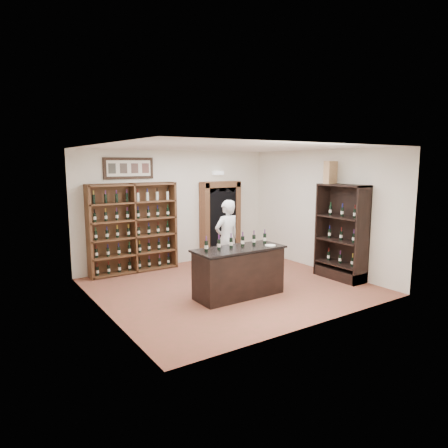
# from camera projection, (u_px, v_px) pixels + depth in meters

# --- Properties ---
(floor) EXTENTS (5.50, 5.50, 0.00)m
(floor) POSITION_uv_depth(u_px,v_px,m) (230.00, 287.00, 8.74)
(floor) COLOR brown
(floor) RESTS_ON ground
(ceiling) EXTENTS (5.50, 5.50, 0.00)m
(ceiling) POSITION_uv_depth(u_px,v_px,m) (230.00, 147.00, 8.28)
(ceiling) COLOR white
(ceiling) RESTS_ON wall_back
(wall_back) EXTENTS (5.50, 0.04, 3.00)m
(wall_back) POSITION_uv_depth(u_px,v_px,m) (177.00, 208.00, 10.57)
(wall_back) COLOR silver
(wall_back) RESTS_ON ground
(wall_left) EXTENTS (0.04, 5.00, 3.00)m
(wall_left) POSITION_uv_depth(u_px,v_px,m) (101.00, 231.00, 7.00)
(wall_left) COLOR silver
(wall_left) RESTS_ON ground
(wall_right) EXTENTS (0.04, 5.00, 3.00)m
(wall_right) POSITION_uv_depth(u_px,v_px,m) (321.00, 210.00, 10.01)
(wall_right) COLOR silver
(wall_right) RESTS_ON ground
(wine_shelf) EXTENTS (2.20, 0.38, 2.20)m
(wine_shelf) POSITION_uv_depth(u_px,v_px,m) (133.00, 228.00, 9.78)
(wine_shelf) COLOR #552D1D
(wine_shelf) RESTS_ON ground
(framed_picture) EXTENTS (1.25, 0.04, 0.52)m
(framed_picture) POSITION_uv_depth(u_px,v_px,m) (129.00, 168.00, 9.67)
(framed_picture) COLOR black
(framed_picture) RESTS_ON wall_back
(arched_doorway) EXTENTS (1.17, 0.35, 2.17)m
(arched_doorway) POSITION_uv_depth(u_px,v_px,m) (220.00, 218.00, 11.16)
(arched_doorway) COLOR black
(arched_doorway) RESTS_ON ground
(emergency_light) EXTENTS (0.30, 0.10, 0.10)m
(emergency_light) POSITION_uv_depth(u_px,v_px,m) (218.00, 173.00, 11.05)
(emergency_light) COLOR white
(emergency_light) RESTS_ON wall_back
(tasting_counter) EXTENTS (1.88, 0.78, 1.00)m
(tasting_counter) POSITION_uv_depth(u_px,v_px,m) (239.00, 272.00, 8.06)
(tasting_counter) COLOR black
(tasting_counter) RESTS_ON ground
(counter_bottle_0) EXTENTS (0.07, 0.07, 0.30)m
(counter_bottle_0) POSITION_uv_depth(u_px,v_px,m) (206.00, 246.00, 7.63)
(counter_bottle_0) COLOR black
(counter_bottle_0) RESTS_ON tasting_counter
(counter_bottle_1) EXTENTS (0.07, 0.07, 0.30)m
(counter_bottle_1) POSITION_uv_depth(u_px,v_px,m) (219.00, 244.00, 7.79)
(counter_bottle_1) COLOR black
(counter_bottle_1) RESTS_ON tasting_counter
(counter_bottle_2) EXTENTS (0.07, 0.07, 0.30)m
(counter_bottle_2) POSITION_uv_depth(u_px,v_px,m) (231.00, 243.00, 7.94)
(counter_bottle_2) COLOR black
(counter_bottle_2) RESTS_ON tasting_counter
(counter_bottle_3) EXTENTS (0.07, 0.07, 0.30)m
(counter_bottle_3) POSITION_uv_depth(u_px,v_px,m) (243.00, 241.00, 8.10)
(counter_bottle_3) COLOR black
(counter_bottle_3) RESTS_ON tasting_counter
(counter_bottle_4) EXTENTS (0.07, 0.07, 0.30)m
(counter_bottle_4) POSITION_uv_depth(u_px,v_px,m) (254.00, 240.00, 8.26)
(counter_bottle_4) COLOR black
(counter_bottle_4) RESTS_ON tasting_counter
(counter_bottle_5) EXTENTS (0.07, 0.07, 0.30)m
(counter_bottle_5) POSITION_uv_depth(u_px,v_px,m) (265.00, 238.00, 8.42)
(counter_bottle_5) COLOR black
(counter_bottle_5) RESTS_ON tasting_counter
(side_cabinet) EXTENTS (0.48, 1.20, 2.20)m
(side_cabinet) POSITION_uv_depth(u_px,v_px,m) (342.00, 247.00, 9.26)
(side_cabinet) COLOR black
(side_cabinet) RESTS_ON ground
(shopkeeper) EXTENTS (0.70, 0.50, 1.83)m
(shopkeeper) POSITION_uv_depth(u_px,v_px,m) (227.00, 239.00, 9.36)
(shopkeeper) COLOR silver
(shopkeeper) RESTS_ON ground
(plate) EXTENTS (0.22, 0.22, 0.02)m
(plate) POSITION_uv_depth(u_px,v_px,m) (270.00, 246.00, 8.16)
(plate) COLOR silver
(plate) RESTS_ON tasting_counter
(wine_crate) EXTENTS (0.39, 0.22, 0.52)m
(wine_crate) POSITION_uv_depth(u_px,v_px,m) (330.00, 172.00, 9.26)
(wine_crate) COLOR tan
(wine_crate) RESTS_ON side_cabinet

